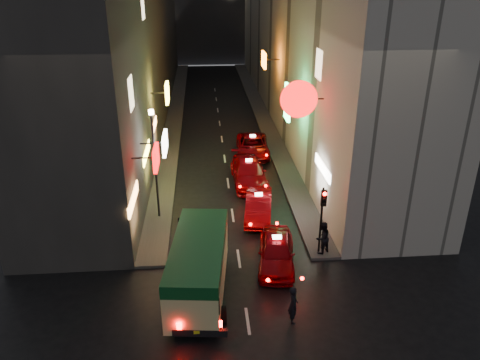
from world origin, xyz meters
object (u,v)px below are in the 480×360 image
object	(u,v)px
minibus	(199,262)
traffic_light	(323,207)
taxi_near	(277,250)
lamp_post	(155,158)
pedestrian_crossing	(293,302)

from	to	relation	value
minibus	traffic_light	world-z (taller)	traffic_light
taxi_near	traffic_light	world-z (taller)	traffic_light
minibus	traffic_light	size ratio (longest dim) A/B	1.80
taxi_near	traffic_light	bearing A→B (deg)	14.98
traffic_light	lamp_post	distance (m)	9.42
minibus	pedestrian_crossing	bearing A→B (deg)	-28.95
traffic_light	minibus	bearing A→B (deg)	-156.56
traffic_light	lamp_post	bearing A→B (deg)	151.09
pedestrian_crossing	traffic_light	size ratio (longest dim) A/B	0.53
taxi_near	pedestrian_crossing	world-z (taller)	pedestrian_crossing
taxi_near	lamp_post	xyz separation A→B (m)	(-5.95, 5.13, 2.89)
taxi_near	minibus	bearing A→B (deg)	-151.83
pedestrian_crossing	minibus	bearing A→B (deg)	60.83
taxi_near	lamp_post	world-z (taller)	lamp_post
minibus	taxi_near	bearing A→B (deg)	28.17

